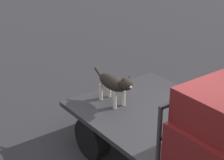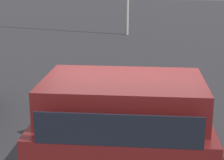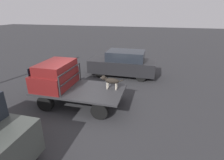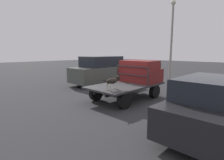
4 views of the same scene
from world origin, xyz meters
name	(u,v)px [view 3 (image 3 of 4)]	position (x,y,z in m)	size (l,w,h in m)	color
ground_plane	(81,104)	(0.00, 0.00, 0.00)	(80.00, 80.00, 0.00)	#2D2D30
flatbed_truck	(80,93)	(0.00, 0.00, 0.56)	(3.86, 2.10, 0.75)	black
truck_cab	(55,75)	(1.14, 0.00, 1.29)	(1.41, 1.98, 1.13)	maroon
truck_headboard	(71,75)	(0.40, 0.00, 1.34)	(0.04, 1.98, 0.88)	#2D2D30
dog	(110,81)	(-1.29, -0.36, 1.13)	(1.02, 0.24, 0.62)	beige
parked_sedan	(123,63)	(-1.14, -4.11, 0.82)	(4.16, 1.71, 1.63)	black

